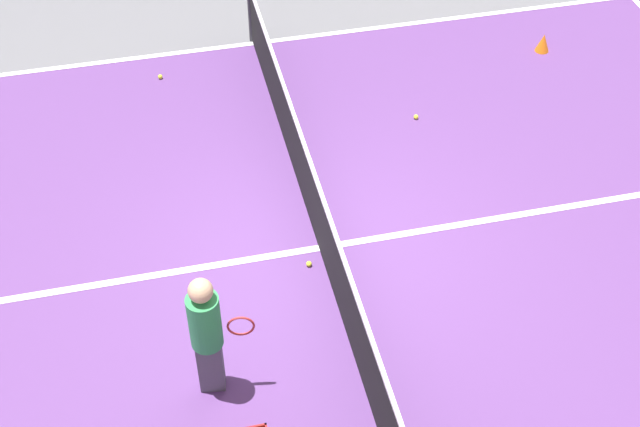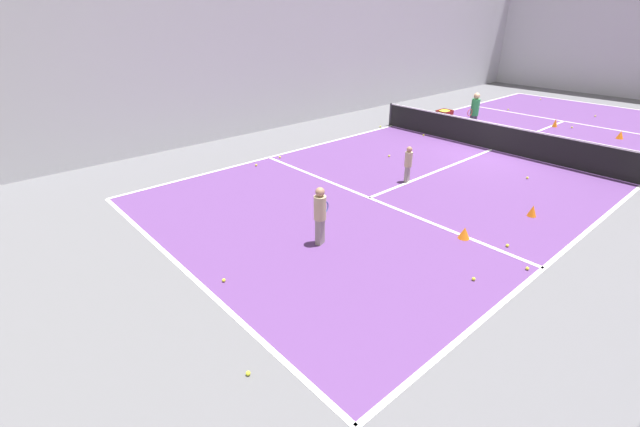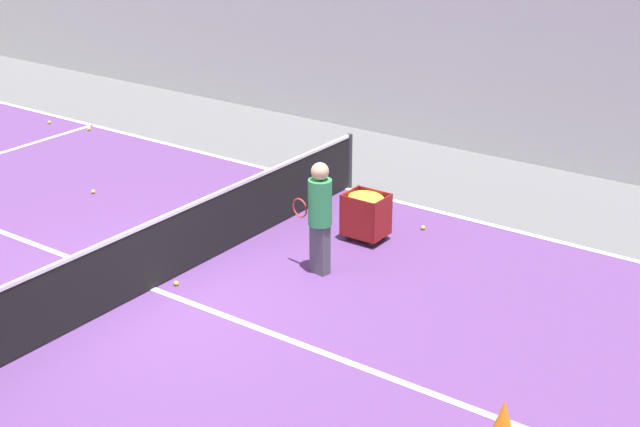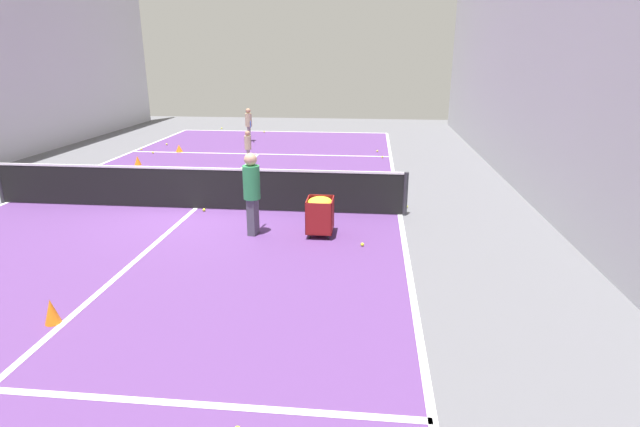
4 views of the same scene
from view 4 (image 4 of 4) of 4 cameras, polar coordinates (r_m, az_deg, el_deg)
The scene contains 29 objects.
ground_plane at distance 11.96m, azimuth -14.00°, elevation 0.56°, with size 34.33×34.33×0.00m, color #5B5B60.
court_playing_area at distance 11.96m, azimuth -14.00°, elevation 0.57°, with size 9.41×24.04×0.00m.
line_baseline_near at distance 23.36m, azimuth -4.12°, elevation 9.32°, with size 9.41×0.10×0.00m, color white.
line_sideline_left at distance 11.29m, azimuth 9.12°, elevation -0.13°, with size 0.10×24.04×0.00m, color white.
line_sideline_right at distance 14.25m, azimuth -32.12°, elevation 1.09°, with size 0.10×24.04×0.00m, color white.
line_service_near at distance 18.13m, azimuth -7.06°, elevation 6.76°, with size 9.41×0.10×0.00m, color white.
line_centre_service at distance 11.96m, azimuth -14.00°, elevation 0.59°, with size 0.10×13.22×0.00m, color white.
hall_enclosure_left at distance 11.44m, azimuth 27.55°, elevation 19.34°, with size 0.15×30.63×8.24m.
tennis_net at distance 11.83m, azimuth -14.18°, elevation 2.91°, with size 9.71×0.10×0.98m.
player_near_baseline at distance 20.79m, azimuth -8.16°, elevation 10.26°, with size 0.37×0.59×1.34m.
coach_at_net at distance 9.78m, azimuth -7.80°, elevation 2.84°, with size 0.38×0.68×1.64m.
child_midcourt at distance 16.35m, azimuth -8.24°, elevation 7.74°, with size 0.26×0.26×1.09m.
ball_cart at distance 9.75m, azimuth -0.00°, elevation 0.52°, with size 0.51×0.62×0.77m.
training_cone_1 at distance 19.07m, azimuth -15.80°, elevation 7.18°, with size 0.26×0.26×0.27m, color orange.
training_cone_2 at distance 17.22m, azimuth -20.12°, elevation 5.71°, with size 0.22×0.22×0.29m, color orange.
training_cone_4 at distance 7.63m, azimuth -28.34°, elevation -9.81°, with size 0.21×0.21×0.35m, color orange.
tennis_ball_0 at distance 20.70m, azimuth -17.12°, elevation 7.58°, with size 0.07×0.07×0.07m, color yellow.
tennis_ball_1 at distance 9.37m, azimuth 4.86°, elevation -3.54°, with size 0.07×0.07×0.07m, color yellow.
tennis_ball_2 at distance 24.59m, azimuth -11.17°, elevation 9.54°, with size 0.07×0.07×0.07m, color yellow.
tennis_ball_3 at distance 11.81m, azimuth 9.85°, elevation 0.80°, with size 0.07×0.07×0.07m, color yellow.
tennis_ball_4 at distance 19.08m, azimuth -18.55°, elevation 6.63°, with size 0.07×0.07×0.07m, color yellow.
tennis_ball_6 at distance 17.43m, azimuth 7.12°, elevation 6.42°, with size 0.07×0.07×0.07m, color yellow.
tennis_ball_8 at distance 18.50m, azimuth 6.56°, elevation 7.10°, with size 0.07×0.07×0.07m, color yellow.
tennis_ball_10 at distance 19.89m, azimuth -19.74°, elevation 6.93°, with size 0.07×0.07×0.07m, color yellow.
tennis_ball_12 at distance 11.61m, azimuth -0.47°, elevation 0.78°, with size 0.07×0.07×0.07m, color yellow.
tennis_ball_13 at distance 11.69m, azimuth -13.12°, elevation 0.41°, with size 0.07×0.07×0.07m, color yellow.
tennis_ball_15 at distance 14.71m, azimuth -2.30°, elevation 4.43°, with size 0.07×0.07×0.07m, color yellow.
tennis_ball_16 at distance 14.53m, azimuth -19.79°, elevation 3.21°, with size 0.07×0.07×0.07m, color yellow.
tennis_ball_17 at distance 23.14m, azimuth -6.40°, elevation 9.26°, with size 0.07×0.07×0.07m, color yellow.
Camera 4 is at (-4.02, 10.73, 3.44)m, focal length 28.00 mm.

